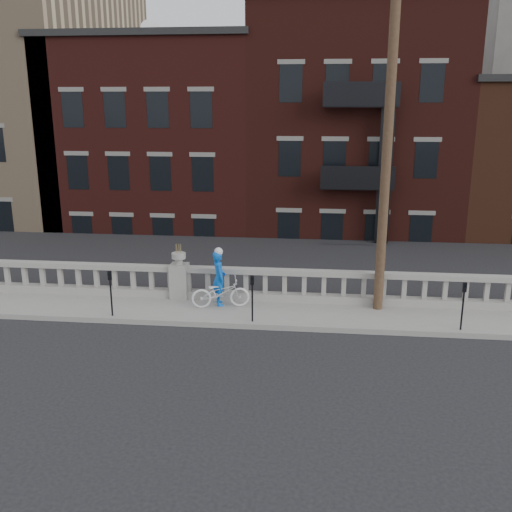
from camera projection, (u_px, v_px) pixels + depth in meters
The scene contains 11 objects.
ground at pixel (144, 354), 14.52m from camera, with size 120.00×120.00×0.00m, color black.
sidewalk at pixel (173, 310), 17.38m from camera, with size 32.00×2.20×0.15m, color gray.
balustrade at pixel (180, 283), 18.14m from camera, with size 28.00×0.34×1.03m.
planter_pedestal at pixel (179, 277), 18.09m from camera, with size 0.55×0.55×1.76m.
lower_level at pixel (259, 160), 35.86m from camera, with size 80.00×44.00×20.80m.
utility_pole at pixel (388, 138), 15.94m from camera, with size 1.60×0.28×10.00m.
parking_meter_c at pixel (111, 288), 16.49m from camera, with size 0.10×0.09×1.36m.
parking_meter_d at pixel (252, 293), 16.06m from camera, with size 0.10×0.09×1.36m.
parking_meter_e at pixel (463, 301), 15.46m from camera, with size 0.10×0.09×1.36m.
bicycle at pixel (220, 293), 17.28m from camera, with size 0.61×1.76×0.93m, color silver.
cyclist at pixel (219, 278), 17.41m from camera, with size 0.62×0.41×1.70m, color blue.
Camera 1 is at (4.28, -12.96, 6.25)m, focal length 40.00 mm.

